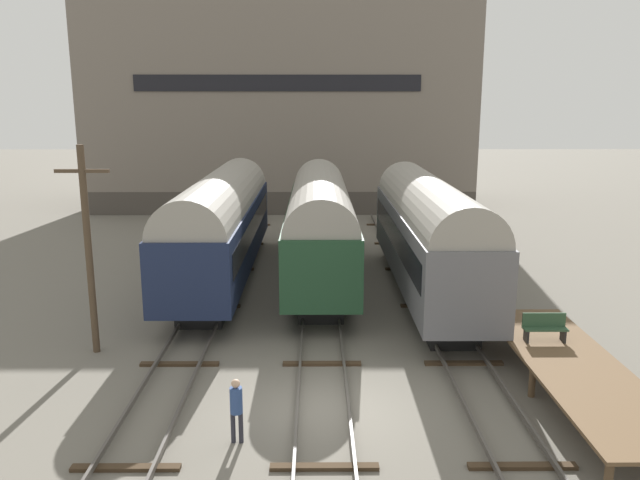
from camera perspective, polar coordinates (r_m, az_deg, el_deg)
ground_plane at (r=18.39m, az=0.27°, el=-15.14°), size 200.00×200.00×0.00m
track_left at (r=18.87m, az=-14.68°, el=-14.33°), size 2.60×60.00×0.26m
track_middle at (r=18.32m, az=0.28°, el=-14.75°), size 2.60×60.00×0.26m
track_right at (r=18.97m, az=15.14°, el=-14.21°), size 2.60×60.00×0.26m
train_car_green at (r=30.15m, az=-0.01°, el=1.81°), size 3.08×16.38×5.19m
train_car_grey at (r=27.74m, az=9.82°, el=0.89°), size 2.96×15.76×5.33m
train_car_navy at (r=30.16m, az=-9.02°, el=1.72°), size 3.13×16.95×5.26m
station_platform at (r=20.13m, az=22.34°, el=-10.76°), size 2.80×10.09×0.98m
bench at (r=21.50m, az=19.84°, el=-7.44°), size 1.40×0.40×0.91m
person_worker at (r=16.44m, az=-7.66°, el=-14.70°), size 0.32×0.32×1.74m
utility_pole at (r=22.40m, az=-20.42°, el=-0.62°), size 1.80×0.24×7.18m
warehouse_building at (r=53.06m, az=-3.53°, el=12.99°), size 30.31×11.23×18.01m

